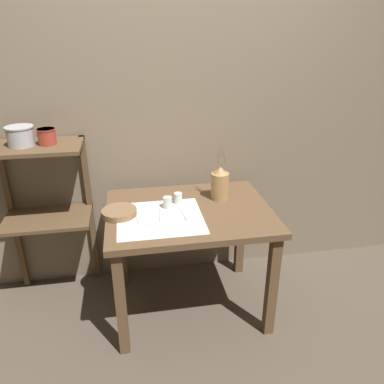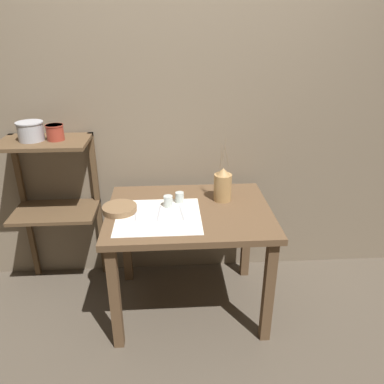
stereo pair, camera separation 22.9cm
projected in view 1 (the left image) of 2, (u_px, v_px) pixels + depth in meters
The scene contains 14 objects.
ground_plane at pixel (190, 304), 2.64m from camera, with size 12.00×12.00×0.00m, color brown.
stone_wall_back at pixel (177, 120), 2.60m from camera, with size 7.00×0.06×2.40m.
wooden_table at pixel (189, 225), 2.38m from camera, with size 1.02×0.78×0.75m.
wooden_shelf_unit at pixel (44, 192), 2.45m from camera, with size 0.56×0.36×1.14m.
linen_cloth at pixel (160, 218), 2.23m from camera, with size 0.51×0.47×0.00m.
pitcher_with_flowers at pixel (220, 184), 2.44m from camera, with size 0.12×0.12×0.41m.
wooden_bowl at pixel (119, 213), 2.26m from camera, with size 0.21×0.21×0.04m.
glass_tumbler_near at pixel (167, 202), 2.34m from camera, with size 0.06×0.06×0.07m.
glass_tumbler_far at pixel (178, 198), 2.41m from camera, with size 0.05×0.05×0.07m.
spoon_outer at pixel (135, 212), 2.30m from camera, with size 0.03×0.21×0.02m.
knife_center at pixel (160, 215), 2.26m from camera, with size 0.03×0.20×0.00m.
fork_outer at pixel (183, 213), 2.28m from camera, with size 0.03×0.20×0.00m.
metal_pot_large at pixel (20, 136), 2.24m from camera, with size 0.17×0.17×0.12m.
metal_pot_small at pixel (47, 136), 2.27m from camera, with size 0.11×0.11×0.10m.
Camera 1 is at (-0.34, -2.06, 1.81)m, focal length 35.00 mm.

